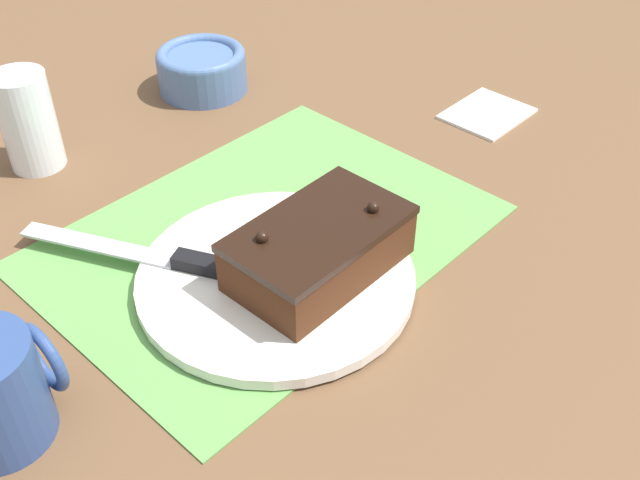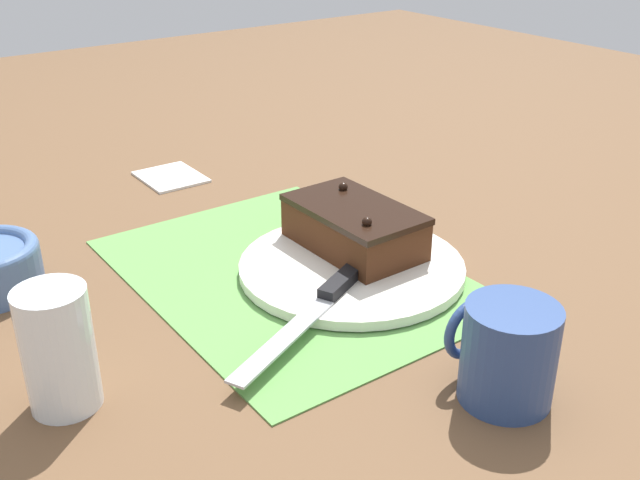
# 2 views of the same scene
# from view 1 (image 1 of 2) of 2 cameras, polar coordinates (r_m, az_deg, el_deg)

# --- Properties ---
(ground_plane) EXTENTS (3.00, 3.00, 0.00)m
(ground_plane) POSITION_cam_1_polar(r_m,az_deg,el_deg) (0.81, -4.13, 0.25)
(ground_plane) COLOR brown
(placemat_woven) EXTENTS (0.46, 0.34, 0.00)m
(placemat_woven) POSITION_cam_1_polar(r_m,az_deg,el_deg) (0.81, -4.13, 0.36)
(placemat_woven) COLOR #609E4C
(placemat_woven) RESTS_ON ground_plane
(cake_plate) EXTENTS (0.28, 0.28, 0.01)m
(cake_plate) POSITION_cam_1_polar(r_m,az_deg,el_deg) (0.74, -3.38, -2.87)
(cake_plate) COLOR white
(cake_plate) RESTS_ON placemat_woven
(chocolate_cake) EXTENTS (0.18, 0.11, 0.07)m
(chocolate_cake) POSITION_cam_1_polar(r_m,az_deg,el_deg) (0.72, -0.08, -0.61)
(chocolate_cake) COLOR #472614
(chocolate_cake) RESTS_ON cake_plate
(serving_knife) EXTENTS (0.13, 0.24, 0.01)m
(serving_knife) POSITION_cam_1_polar(r_m,az_deg,el_deg) (0.76, -11.12, -1.43)
(serving_knife) COLOR black
(serving_knife) RESTS_ON cake_plate
(drinking_glass) EXTENTS (0.06, 0.06, 0.12)m
(drinking_glass) POSITION_cam_1_polar(r_m,az_deg,el_deg) (0.95, -21.35, 8.42)
(drinking_glass) COLOR white
(drinking_glass) RESTS_ON ground_plane
(small_bowl) EXTENTS (0.12, 0.12, 0.06)m
(small_bowl) POSITION_cam_1_polar(r_m,az_deg,el_deg) (1.08, -8.99, 12.78)
(small_bowl) COLOR #4C6B9E
(small_bowl) RESTS_ON ground_plane
(folded_napkin) EXTENTS (0.11, 0.09, 0.01)m
(folded_napkin) POSITION_cam_1_polar(r_m,az_deg,el_deg) (1.04, 12.63, 9.48)
(folded_napkin) COLOR white
(folded_napkin) RESTS_ON ground_plane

